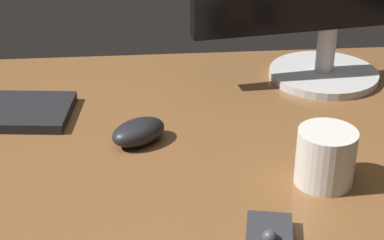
{
  "coord_description": "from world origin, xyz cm",
  "views": [
    {
      "loc": [
        -4.21,
        -87.87,
        54.04
      ],
      "look_at": [
        3.34,
        -0.91,
        8.0
      ],
      "focal_mm": 59.1,
      "sensor_mm": 36.0,
      "label": 1
    }
  ],
  "objects": [
    {
      "name": "desk",
      "position": [
        0.0,
        0.0,
        1.0
      ],
      "size": [
        140.0,
        84.0,
        2.0
      ],
      "primitive_type": "cube",
      "color": "brown",
      "rests_on": "ground"
    },
    {
      "name": "computer_mouse",
      "position": [
        -5.12,
        3.29,
        3.99
      ],
      "size": [
        11.42,
        10.54,
        3.98
      ],
      "primitive_type": "ellipsoid",
      "rotation": [
        0.0,
        0.0,
        0.62
      ],
      "color": "black",
      "rests_on": "desk"
    },
    {
      "name": "coffee_mug",
      "position": [
        22.06,
        -10.89,
        6.27
      ],
      "size": [
        8.69,
        8.69,
        8.54
      ],
      "primitive_type": "cylinder",
      "color": "silver",
      "rests_on": "desk"
    }
  ]
}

